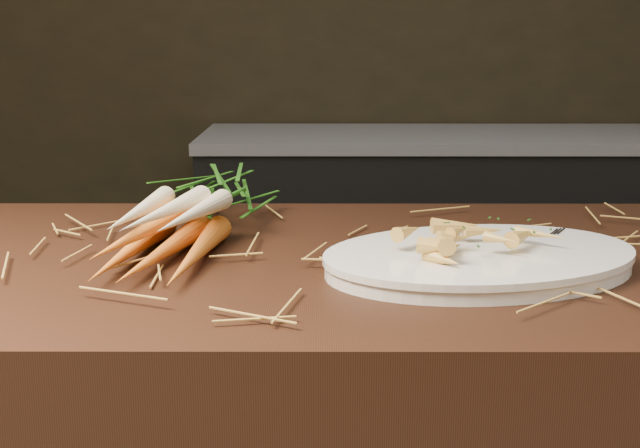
% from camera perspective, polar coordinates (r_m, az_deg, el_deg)
% --- Properties ---
extents(back_counter, '(1.82, 0.62, 0.84)m').
position_cam_1_polar(back_counter, '(3.11, 8.73, -1.27)').
color(back_counter, black).
rests_on(back_counter, ground).
extents(straw_bedding, '(1.40, 0.60, 0.02)m').
position_cam_1_polar(straw_bedding, '(1.14, 8.38, -1.79)').
color(straw_bedding, '#AF7C3F').
rests_on(straw_bedding, main_counter).
extents(root_veg_bunch, '(0.24, 0.54, 0.10)m').
position_cam_1_polar(root_veg_bunch, '(1.24, -8.48, 1.26)').
color(root_veg_bunch, orange).
rests_on(root_veg_bunch, main_counter).
extents(serving_platter, '(0.48, 0.38, 0.02)m').
position_cam_1_polar(serving_platter, '(1.08, 11.31, -2.67)').
color(serving_platter, white).
rests_on(serving_platter, main_counter).
extents(roasted_veg_heap, '(0.24, 0.20, 0.05)m').
position_cam_1_polar(roasted_veg_heap, '(1.07, 11.40, -0.90)').
color(roasted_veg_heap, gold).
rests_on(roasted_veg_heap, serving_platter).
extents(serving_fork, '(0.09, 0.14, 0.00)m').
position_cam_1_polar(serving_fork, '(1.14, 18.55, -1.66)').
color(serving_fork, silver).
rests_on(serving_fork, serving_platter).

